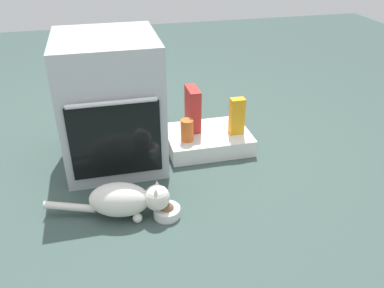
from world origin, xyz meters
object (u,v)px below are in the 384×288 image
(oven, at_px, (112,102))
(cat, at_px, (126,199))
(sauce_jar, at_px, (187,130))
(cereal_box, at_px, (193,109))
(pantry_cabinet, at_px, (208,139))
(juice_carton, at_px, (237,116))
(food_bowl, at_px, (167,211))

(oven, xyz_separation_m, cat, (0.01, -0.58, -0.28))
(sauce_jar, bearing_deg, cereal_box, 64.33)
(pantry_cabinet, distance_m, cereal_box, 0.23)
(pantry_cabinet, bearing_deg, juice_carton, -16.22)
(sauce_jar, bearing_deg, juice_carton, 3.32)
(food_bowl, bearing_deg, cereal_box, 66.66)
(pantry_cabinet, relative_size, food_bowl, 3.88)
(oven, relative_size, sauce_jar, 5.52)
(pantry_cabinet, distance_m, sauce_jar, 0.21)
(juice_carton, bearing_deg, cat, -145.03)
(oven, xyz_separation_m, pantry_cabinet, (0.59, 0.01, -0.33))
(sauce_jar, bearing_deg, pantry_cabinet, 24.30)
(food_bowl, distance_m, cereal_box, 0.81)
(cat, xyz_separation_m, juice_carton, (0.76, 0.53, 0.13))
(pantry_cabinet, relative_size, sauce_jar, 3.83)
(sauce_jar, bearing_deg, oven, 171.98)
(oven, distance_m, cat, 0.64)
(food_bowl, distance_m, cat, 0.22)
(food_bowl, relative_size, cat, 0.22)
(food_bowl, distance_m, sauce_jar, 0.63)
(cat, relative_size, juice_carton, 2.61)
(food_bowl, relative_size, cereal_box, 0.49)
(food_bowl, bearing_deg, juice_carton, 45.79)
(cat, bearing_deg, cereal_box, 66.45)
(pantry_cabinet, height_order, cat, cat)
(cereal_box, height_order, sauce_jar, cereal_box)
(oven, bearing_deg, juice_carton, -3.18)
(cereal_box, distance_m, sauce_jar, 0.18)
(pantry_cabinet, relative_size, cat, 0.85)
(oven, height_order, cereal_box, oven)
(juice_carton, height_order, sauce_jar, juice_carton)
(food_bowl, height_order, cat, cat)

